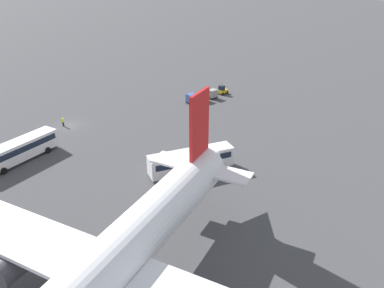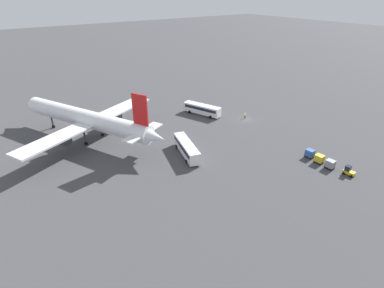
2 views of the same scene
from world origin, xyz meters
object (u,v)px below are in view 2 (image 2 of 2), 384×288
Objects in this scene: airplane at (87,119)px; baggage_tug at (349,171)px; cargo_cart_yellow at (319,158)px; worker_person at (245,116)px; shuttle_bus_far at (187,148)px; shuttle_bus_near at (202,109)px; cargo_cart_grey at (330,164)px; cargo_cart_blue at (310,153)px.

baggage_tug is (-50.46, -40.68, -5.00)m from airplane.
baggage_tug reaches higher than cargo_cart_yellow.
baggage_tug is 1.45× the size of worker_person.
shuttle_bus_far reaches higher than baggage_tug.
shuttle_bus_near is 26.87m from shuttle_bus_far.
airplane is at bearing 40.46° from cargo_cart_grey.
shuttle_bus_far is at bearing 47.46° from cargo_cart_yellow.
worker_person is (-13.76, -44.97, -5.07)m from airplane.
baggage_tug is at bearing 173.34° from worker_person.
shuttle_bus_far reaches higher than cargo_cart_grey.
shuttle_bus_far is 31.60m from cargo_cart_yellow.
airplane is 65.01m from baggage_tug.
cargo_cart_blue is at bearing 170.10° from worker_person.
cargo_cart_grey is at bearing 170.88° from worker_person.
cargo_cart_yellow is (-29.92, 5.14, 0.32)m from worker_person.
cargo_cart_grey and cargo_cart_blue have the same top height.
cargo_cart_grey is at bearing 177.66° from cargo_cart_yellow.
shuttle_bus_near is 7.41× the size of worker_person.
airplane is 47.30m from worker_person.
shuttle_bus_near is 5.11× the size of baggage_tug.
baggage_tug reaches higher than cargo_cart_grey.
baggage_tug is at bearing -166.02° from cargo_cart_grey.
airplane is at bearing 32.85° from baggage_tug.
cargo_cart_grey reaches higher than worker_person.
shuttle_bus_near is at bearing 5.87° from cargo_cart_yellow.
cargo_cart_yellow is at bearing -2.34° from cargo_cart_grey.
airplane is at bearing 63.95° from shuttle_bus_near.
airplane reaches higher than shuttle_bus_far.
cargo_cart_grey is 1.00× the size of cargo_cart_yellow.
worker_person is 0.83× the size of cargo_cart_blue.
baggage_tug is 1.20× the size of cargo_cart_blue.
shuttle_bus_far reaches higher than shuttle_bus_near.
baggage_tug is (-46.99, -4.99, -1.05)m from shuttle_bus_near.
baggage_tug is 1.20× the size of cargo_cart_grey.
airplane is 3.66× the size of shuttle_bus_near.
airplane is 22.43× the size of cargo_cart_grey.
cargo_cart_grey is at bearing 7.96° from baggage_tug.
shuttle_bus_far is at bearing 52.06° from cargo_cart_blue.
cargo_cart_grey is (-46.55, -39.70, -4.75)m from airplane.
shuttle_bus_far is 7.45× the size of worker_person.
shuttle_bus_near reaches higher than cargo_cart_yellow.
worker_person is 30.36m from cargo_cart_yellow.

